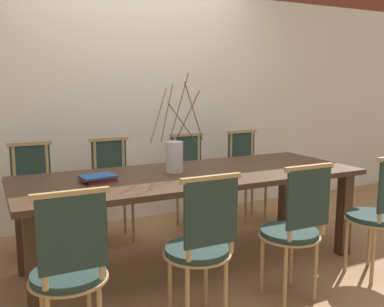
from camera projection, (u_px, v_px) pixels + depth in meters
name	position (u px, v px, depth m)	size (l,w,h in m)	color
ground_plane	(192.00, 263.00, 3.36)	(16.00, 16.00, 0.00)	#9E7047
wall_rear	(134.00, 63.00, 4.28)	(12.00, 0.06, 3.20)	silver
dining_table	(192.00, 184.00, 3.26)	(2.61, 0.97, 0.72)	#422B1C
chair_near_leftend	(70.00, 268.00, 2.10)	(0.40, 0.40, 0.92)	#233833
chair_near_left	(201.00, 244.00, 2.42)	(0.40, 0.40, 0.92)	#233833
chair_near_center	(295.00, 226.00, 2.71)	(0.40, 0.40, 0.92)	#233833
chair_near_right	(379.00, 211.00, 3.04)	(0.40, 0.40, 0.92)	#233833
chair_far_leftend	(34.00, 193.00, 3.53)	(0.40, 0.40, 0.92)	#233833
chair_far_left	(113.00, 185.00, 3.83)	(0.40, 0.40, 0.92)	#233833
chair_far_center	(192.00, 177.00, 4.17)	(0.40, 0.40, 0.92)	#233833
chair_far_right	(247.00, 171.00, 4.45)	(0.40, 0.40, 0.92)	#233833
vase_centerpiece	(175.00, 155.00, 3.26)	(0.43, 0.43, 0.75)	silver
book_stack	(98.00, 178.00, 2.97)	(0.26, 0.21, 0.04)	maroon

